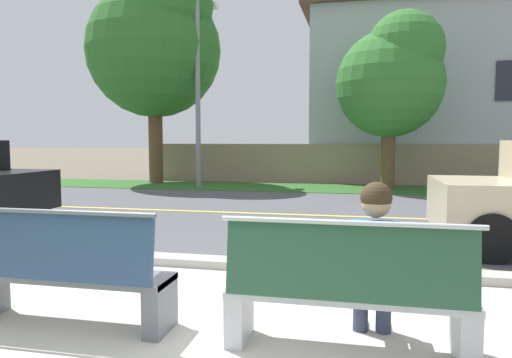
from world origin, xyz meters
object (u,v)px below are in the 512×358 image
object	(u,v)px
bench_left	(64,274)
streetlamp	(200,71)
shade_tree_far_left	(157,40)
shade_tree_left	(393,76)
seated_person_blue	(374,259)
bench_right	(347,294)

from	to	relation	value
bench_left	streetlamp	bearing A→B (deg)	103.62
shade_tree_far_left	shade_tree_left	xyz separation A→B (m)	(7.95, -0.62, -1.54)
bench_left	shade_tree_far_left	xyz separation A→B (m)	(-4.62, 12.26, 4.57)
seated_person_blue	shade_tree_left	bearing A→B (deg)	85.66
bench_left	bench_right	size ratio (longest dim) A/B	1.00
seated_person_blue	bench_left	bearing A→B (deg)	-176.06
bench_right	bench_left	bearing A→B (deg)	180.00
seated_person_blue	streetlamp	xyz separation A→B (m)	(-5.25, 11.32, 3.11)
streetlamp	shade_tree_far_left	xyz separation A→B (m)	(-1.83, 0.77, 1.24)
seated_person_blue	bench_right	bearing A→B (deg)	-138.36
bench_left	shade_tree_far_left	world-z (taller)	shade_tree_far_left
streetlamp	bench_right	bearing A→B (deg)	-66.25
bench_right	shade_tree_far_left	size ratio (longest dim) A/B	0.23
shade_tree_left	bench_left	bearing A→B (deg)	-105.97
streetlamp	shade_tree_far_left	bearing A→B (deg)	157.18
seated_person_blue	streetlamp	bearing A→B (deg)	114.86
streetlamp	shade_tree_far_left	world-z (taller)	shade_tree_far_left
streetlamp	bench_left	bearing A→B (deg)	-76.38
bench_right	streetlamp	world-z (taller)	streetlamp
seated_person_blue	shade_tree_far_left	size ratio (longest dim) A/B	0.16
bench_left	bench_right	bearing A→B (deg)	0.00
streetlamp	seated_person_blue	bearing A→B (deg)	-65.14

